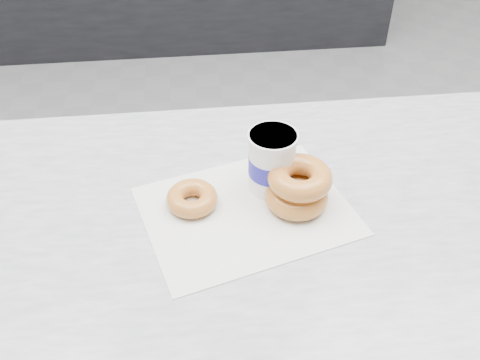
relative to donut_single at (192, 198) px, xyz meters
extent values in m
plane|color=gray|center=(0.04, 0.52, -0.92)|extent=(5.00, 5.00, 0.00)
cube|color=silver|center=(0.04, -0.08, -0.04)|extent=(3.06, 0.76, 0.04)
cube|color=silver|center=(0.09, -0.02, -0.02)|extent=(0.40, 0.34, 0.00)
torus|color=gold|center=(0.00, 0.00, 0.00)|extent=(0.11, 0.11, 0.03)
torus|color=gold|center=(0.18, -0.02, 0.00)|extent=(0.11, 0.11, 0.04)
torus|color=gold|center=(0.18, -0.01, 0.04)|extent=(0.14, 0.14, 0.04)
cylinder|color=white|center=(0.14, 0.03, 0.04)|extent=(0.08, 0.08, 0.12)
cylinder|color=white|center=(0.14, 0.03, 0.09)|extent=(0.09, 0.09, 0.01)
cylinder|color=#1E1C9B|center=(0.14, 0.03, 0.04)|extent=(0.08, 0.08, 0.04)
camera|label=1|loc=(0.01, -0.67, 0.62)|focal=40.00mm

